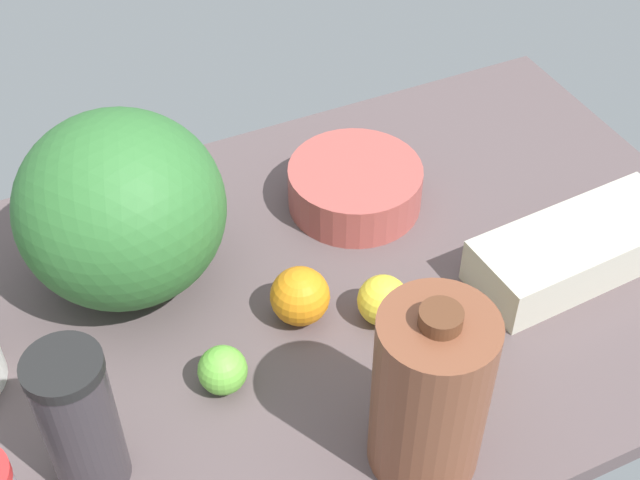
{
  "coord_description": "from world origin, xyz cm",
  "views": [
    {
      "loc": [
        35.08,
        75.02,
        92.25
      ],
      "look_at": [
        0.0,
        0.0,
        13.0
      ],
      "focal_mm": 50.0,
      "sensor_mm": 36.0,
      "label": 1
    }
  ],
  "objects_px": {
    "mixing_bowl": "(355,186)",
    "lime_near_front": "(223,370)",
    "egg_carton": "(578,249)",
    "shaker_bottle": "(79,422)",
    "watermelon": "(121,209)",
    "orange_far_back": "(452,352)",
    "chocolate_milk_jug": "(430,393)",
    "orange_loose": "(300,296)",
    "lemon_by_jug": "(383,300)"
  },
  "relations": [
    {
      "from": "shaker_bottle",
      "to": "lime_near_front",
      "type": "bearing_deg",
      "value": -163.09
    },
    {
      "from": "orange_loose",
      "to": "lime_near_front",
      "type": "bearing_deg",
      "value": 25.92
    },
    {
      "from": "chocolate_milk_jug",
      "to": "orange_loose",
      "type": "height_order",
      "value": "chocolate_milk_jug"
    },
    {
      "from": "lemon_by_jug",
      "to": "orange_loose",
      "type": "height_order",
      "value": "orange_loose"
    },
    {
      "from": "lemon_by_jug",
      "to": "orange_far_back",
      "type": "bearing_deg",
      "value": 107.02
    },
    {
      "from": "chocolate_milk_jug",
      "to": "shaker_bottle",
      "type": "distance_m",
      "value": 0.37
    },
    {
      "from": "watermelon",
      "to": "lemon_by_jug",
      "type": "distance_m",
      "value": 0.36
    },
    {
      "from": "mixing_bowl",
      "to": "orange_loose",
      "type": "bearing_deg",
      "value": 45.97
    },
    {
      "from": "egg_carton",
      "to": "orange_loose",
      "type": "relative_size",
      "value": 3.88
    },
    {
      "from": "chocolate_milk_jug",
      "to": "mixing_bowl",
      "type": "bearing_deg",
      "value": -106.54
    },
    {
      "from": "watermelon",
      "to": "chocolate_milk_jug",
      "type": "bearing_deg",
      "value": 117.99
    },
    {
      "from": "watermelon",
      "to": "orange_far_back",
      "type": "distance_m",
      "value": 0.46
    },
    {
      "from": "egg_carton",
      "to": "orange_far_back",
      "type": "xyz_separation_m",
      "value": [
        0.25,
        0.08,
        0.0
      ]
    },
    {
      "from": "mixing_bowl",
      "to": "shaker_bottle",
      "type": "bearing_deg",
      "value": 31.45
    },
    {
      "from": "egg_carton",
      "to": "chocolate_milk_jug",
      "type": "bearing_deg",
      "value": 23.25
    },
    {
      "from": "chocolate_milk_jug",
      "to": "orange_loose",
      "type": "distance_m",
      "value": 0.27
    },
    {
      "from": "orange_loose",
      "to": "lemon_by_jug",
      "type": "bearing_deg",
      "value": 153.49
    },
    {
      "from": "orange_far_back",
      "to": "chocolate_milk_jug",
      "type": "bearing_deg",
      "value": 44.64
    },
    {
      "from": "mixing_bowl",
      "to": "chocolate_milk_jug",
      "type": "bearing_deg",
      "value": 73.46
    },
    {
      "from": "shaker_bottle",
      "to": "orange_far_back",
      "type": "bearing_deg",
      "value": 174.23
    },
    {
      "from": "orange_far_back",
      "to": "lemon_by_jug",
      "type": "bearing_deg",
      "value": -72.98
    },
    {
      "from": "egg_carton",
      "to": "lemon_by_jug",
      "type": "relative_size",
      "value": 4.49
    },
    {
      "from": "egg_carton",
      "to": "watermelon",
      "type": "relative_size",
      "value": 1.12
    },
    {
      "from": "orange_far_back",
      "to": "mixing_bowl",
      "type": "bearing_deg",
      "value": -96.04
    },
    {
      "from": "orange_far_back",
      "to": "lime_near_front",
      "type": "bearing_deg",
      "value": -20.39
    },
    {
      "from": "lemon_by_jug",
      "to": "orange_loose",
      "type": "distance_m",
      "value": 0.11
    },
    {
      "from": "mixing_bowl",
      "to": "egg_carton",
      "type": "bearing_deg",
      "value": 130.93
    },
    {
      "from": "orange_far_back",
      "to": "watermelon",
      "type": "bearing_deg",
      "value": -46.23
    },
    {
      "from": "egg_carton",
      "to": "orange_far_back",
      "type": "height_order",
      "value": "orange_far_back"
    },
    {
      "from": "shaker_bottle",
      "to": "lemon_by_jug",
      "type": "xyz_separation_m",
      "value": [
        -0.41,
        -0.07,
        -0.07
      ]
    },
    {
      "from": "shaker_bottle",
      "to": "lime_near_front",
      "type": "height_order",
      "value": "shaker_bottle"
    },
    {
      "from": "orange_loose",
      "to": "watermelon",
      "type": "bearing_deg",
      "value": -42.17
    },
    {
      "from": "watermelon",
      "to": "mixing_bowl",
      "type": "bearing_deg",
      "value": -178.22
    },
    {
      "from": "orange_loose",
      "to": "chocolate_milk_jug",
      "type": "bearing_deg",
      "value": 99.25
    },
    {
      "from": "chocolate_milk_jug",
      "to": "watermelon",
      "type": "bearing_deg",
      "value": -62.01
    },
    {
      "from": "mixing_bowl",
      "to": "orange_far_back",
      "type": "xyz_separation_m",
      "value": [
        0.04,
        0.34,
        0.0
      ]
    },
    {
      "from": "lime_near_front",
      "to": "orange_loose",
      "type": "relative_size",
      "value": 0.78
    },
    {
      "from": "shaker_bottle",
      "to": "lemon_by_jug",
      "type": "bearing_deg",
      "value": -170.28
    },
    {
      "from": "chocolate_milk_jug",
      "to": "shaker_bottle",
      "type": "height_order",
      "value": "chocolate_milk_jug"
    },
    {
      "from": "mixing_bowl",
      "to": "lemon_by_jug",
      "type": "xyz_separation_m",
      "value": [
        0.07,
        0.22,
        0.0
      ]
    },
    {
      "from": "egg_carton",
      "to": "lime_near_front",
      "type": "bearing_deg",
      "value": -5.08
    },
    {
      "from": "mixing_bowl",
      "to": "orange_loose",
      "type": "relative_size",
      "value": 2.53
    },
    {
      "from": "egg_carton",
      "to": "shaker_bottle",
      "type": "height_order",
      "value": "shaker_bottle"
    },
    {
      "from": "orange_far_back",
      "to": "lime_near_front",
      "type": "relative_size",
      "value": 1.22
    },
    {
      "from": "egg_carton",
      "to": "orange_far_back",
      "type": "relative_size",
      "value": 4.1
    },
    {
      "from": "mixing_bowl",
      "to": "lime_near_front",
      "type": "height_order",
      "value": "mixing_bowl"
    },
    {
      "from": "shaker_bottle",
      "to": "orange_loose",
      "type": "distance_m",
      "value": 0.34
    },
    {
      "from": "shaker_bottle",
      "to": "watermelon",
      "type": "bearing_deg",
      "value": -114.77
    },
    {
      "from": "watermelon",
      "to": "chocolate_milk_jug",
      "type": "distance_m",
      "value": 0.47
    },
    {
      "from": "mixing_bowl",
      "to": "lime_near_front",
      "type": "relative_size",
      "value": 3.25
    }
  ]
}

